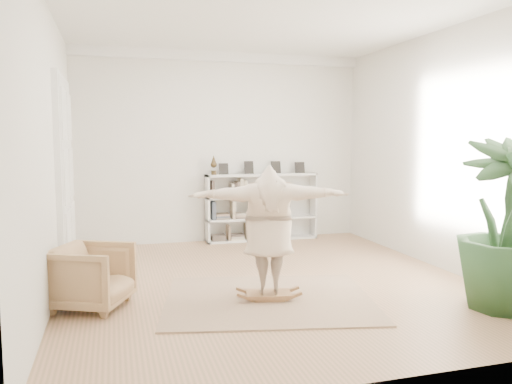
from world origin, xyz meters
TOP-DOWN VIEW (x-y plane):
  - floor at (0.00, 0.00)m, footprint 6.00×6.00m
  - room_shell at (0.00, 2.94)m, footprint 6.00×6.00m
  - doors at (-2.70, 1.30)m, footprint 0.09×1.78m
  - bookshelf at (0.74, 2.82)m, footprint 2.20×0.35m
  - armchair at (-2.30, -0.47)m, footprint 1.08×1.07m
  - rug at (-0.24, -0.77)m, footprint 2.86×2.47m
  - rocker_board at (-0.24, -0.77)m, footprint 0.60×0.43m
  - person at (-0.24, -0.77)m, footprint 1.99×0.91m
  - houseplant at (2.30, -1.80)m, footprint 1.23×1.23m

SIDE VIEW (x-z plane):
  - floor at x=0.00m, z-range 0.00..0.00m
  - rug at x=-0.24m, z-range 0.00..0.02m
  - rocker_board at x=-0.24m, z-range 0.01..0.13m
  - armchair at x=-2.30m, z-range 0.00..0.74m
  - bookshelf at x=0.74m, z-range -0.18..1.46m
  - person at x=-0.24m, z-range 0.14..1.70m
  - houseplant at x=2.30m, z-range 0.00..1.99m
  - doors at x=-2.70m, z-range -0.06..2.86m
  - room_shell at x=0.00m, z-range 0.51..6.51m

